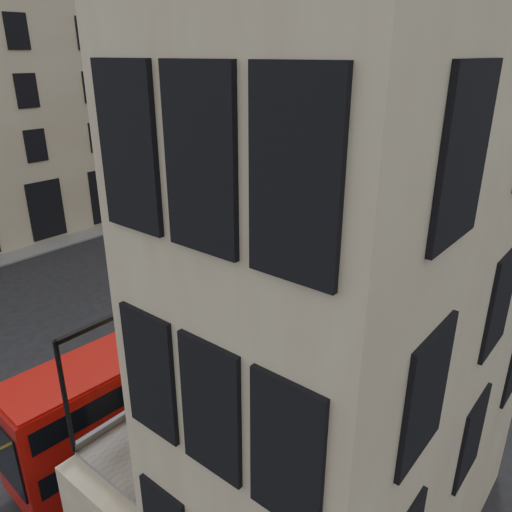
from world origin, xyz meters
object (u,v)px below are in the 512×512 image
Objects in this scene: pedestrian_b at (384,193)px; cafe_chair_c at (315,356)px; cafe_table_mid at (248,351)px; car_b at (374,210)px; cafe_chair_a at (232,428)px; traffic_light_far at (270,172)px; car_c at (215,203)px; bicycle at (203,285)px; cyclist at (215,257)px; bus_far at (313,165)px; bus_near at (153,379)px; pedestrian_c at (483,190)px; cafe_chair_d at (346,328)px; cafe_table_near at (157,393)px; cafe_chair_b at (295,385)px; street_lamp_b at (386,175)px; traffic_light_near at (292,256)px; street_lamp_a at (177,189)px; car_a at (297,220)px; pedestrian_e at (257,192)px; cafe_table_far at (314,301)px; pedestrian_a at (295,186)px.

pedestrian_b is 1.73× the size of cafe_chair_c.
car_b is at bearing 109.54° from cafe_table_mid.
traffic_light_far is at bearing 126.47° from cafe_chair_a.
car_c is 16.50m from bicycle.
car_c is 4.59× the size of cafe_chair_a.
cyclist is at bearing 143.31° from cafe_chair_c.
cafe_chair_a reaches higher than bus_far.
pedestrian_c is at bearing 90.70° from bus_near.
car_c is at bearing 30.41° from pedestrian_c.
cafe_table_near is at bearing -105.97° from cafe_chair_d.
cafe_chair_b is at bearing -4.15° from cafe_table_mid.
car_b is (1.92, -5.80, -1.74)m from street_lamp_b.
traffic_light_near reaches higher than pedestrian_c.
street_lamp_a is 30.75m from cafe_table_near.
bicycle is 24.38m from pedestrian_b.
traffic_light_near is 4.55× the size of cafe_table_mid.
cafe_chair_b is (12.89, -9.22, 4.45)m from bicycle.
cafe_table_mid reaches higher than car_a.
street_lamp_a reaches higher than car_c.
cyclist is 0.95× the size of pedestrian_b.
car_b is (3.24, 6.66, -0.16)m from car_a.
traffic_light_near is 5.52m from bicycle.
pedestrian_e is at bearing 34.18° from bicycle.
street_lamp_a is at bearing -167.72° from car_b.
bus_near is 6.79m from cafe_chair_a.
cafe_chair_c is at bearing 56.71° from pedestrian_e.
cafe_chair_b is (14.98, -21.69, 4.05)m from car_a.
cafe_table_far is at bearing 57.56° from pedestrian_e.
bus_far is (-7.96, -0.22, -0.08)m from street_lamp_b.
cafe_chair_a reaches higher than street_lamp_a.
cafe_chair_b is 0.94× the size of cafe_chair_c.
pedestrian_b is at bearing 68.82° from car_a.
cafe_table_mid is 1.06× the size of cafe_chair_d.
car_a is 2.91× the size of pedestrian_a.
cafe_chair_a is (5.84, -2.27, 2.62)m from bus_near.
pedestrian_b is 32.06m from cafe_table_far.
car_c is 25.29m from pedestrian_c.
bus_near is 28.98m from car_b.
cafe_table_near is at bearing -75.82° from car_a.
bus_far reaches higher than pedestrian_b.
pedestrian_b is at bearing 27.16° from pedestrian_c.
bicycle is at bearing 154.17° from cafe_table_far.
bus_far is at bearing 79.09° from street_lamp_a.
bus_near is 34.43m from pedestrian_b.
car_a is 5.07× the size of cafe_chair_c.
pedestrian_a is 2.09× the size of cafe_table_near.
cyclist is at bearing 179.46° from traffic_light_near.
traffic_light_near is at bearing 113.33° from cafe_table_near.
cafe_table_mid is at bearing 125.56° from car_c.
cafe_table_near reaches higher than bus_near.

